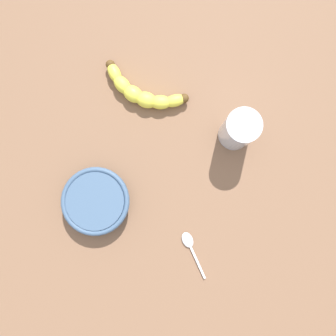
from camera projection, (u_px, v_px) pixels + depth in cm
name	position (u px, v px, depth cm)	size (l,w,h in cm)	color
wooden_tabletop	(175.00, 172.00, 82.01)	(120.00, 120.00, 3.00)	brown
banana	(142.00, 93.00, 80.06)	(11.17, 19.98, 3.66)	yellow
smoothie_glass	(239.00, 130.00, 75.68)	(7.40, 7.40, 11.61)	silver
ceramic_bowl	(96.00, 201.00, 77.36)	(15.10, 15.10, 4.41)	#3D5675
teaspoon	(189.00, 243.00, 78.89)	(10.54, 6.60, 0.80)	silver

